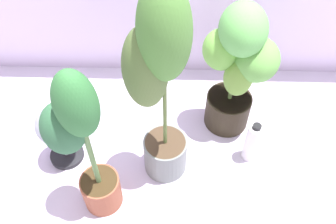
% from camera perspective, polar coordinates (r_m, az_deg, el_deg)
% --- Properties ---
extents(ground_plane, '(8.00, 8.00, 0.00)m').
position_cam_1_polar(ground_plane, '(1.89, 0.64, -11.03)').
color(ground_plane, silver).
rests_on(ground_plane, ground).
extents(potted_plant_front_left, '(0.32, 0.25, 0.88)m').
position_cam_1_polar(potted_plant_front_left, '(1.47, -13.71, -4.87)').
color(potted_plant_front_left, '#9B5137').
rests_on(potted_plant_front_left, ground).
extents(potted_plant_back_right, '(0.42, 0.30, 0.79)m').
position_cam_1_polar(potted_plant_back_right, '(1.82, 10.99, 7.08)').
color(potted_plant_back_right, '#2D2417').
rests_on(potted_plant_back_right, ground).
extents(potted_plant_center, '(0.35, 0.30, 1.09)m').
position_cam_1_polar(potted_plant_center, '(1.45, -1.62, 4.66)').
color(potted_plant_center, slate).
rests_on(potted_plant_center, ground).
extents(floor_fan, '(0.23, 0.23, 0.37)m').
position_cam_1_polar(floor_fan, '(1.85, -17.34, -2.54)').
color(floor_fan, black).
rests_on(floor_fan, ground).
extents(nutrient_bottle, '(0.08, 0.08, 0.27)m').
position_cam_1_polar(nutrient_bottle, '(1.91, 13.21, -4.71)').
color(nutrient_bottle, white).
rests_on(nutrient_bottle, ground).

